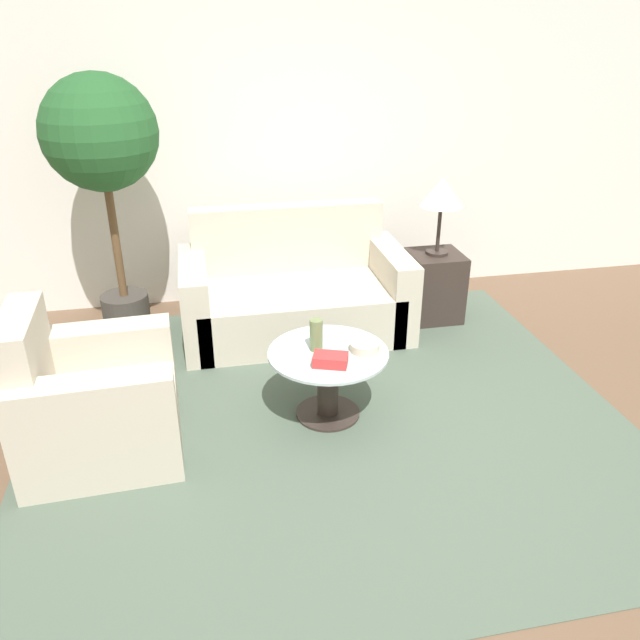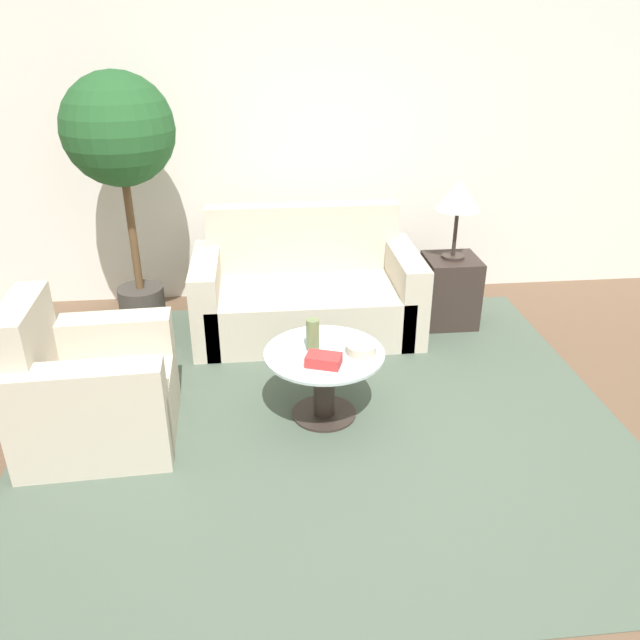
{
  "view_description": "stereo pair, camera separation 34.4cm",
  "coord_description": "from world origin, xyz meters",
  "px_view_note": "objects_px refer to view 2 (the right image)",
  "views": [
    {
      "loc": [
        -0.85,
        -2.57,
        2.28
      ],
      "look_at": [
        -0.14,
        0.92,
        0.55
      ],
      "focal_mm": 35.0,
      "sensor_mm": 36.0,
      "label": 1
    },
    {
      "loc": [
        -0.51,
        -2.62,
        2.28
      ],
      "look_at": [
        -0.14,
        0.92,
        0.55
      ],
      "focal_mm": 35.0,
      "sensor_mm": 36.0,
      "label": 2
    }
  ],
  "objects_px": {
    "armchair": "(87,395)",
    "book_stack": "(324,360)",
    "coffee_table": "(324,375)",
    "bowl": "(361,349)",
    "potted_plant": "(121,147)",
    "table_lamp": "(459,197)",
    "sofa_main": "(306,293)",
    "vase": "(313,335)"
  },
  "relations": [
    {
      "from": "table_lamp",
      "to": "sofa_main",
      "type": "bearing_deg",
      "value": 178.14
    },
    {
      "from": "table_lamp",
      "to": "vase",
      "type": "xyz_separation_m",
      "value": [
        -1.22,
        -1.19,
        -0.5
      ]
    },
    {
      "from": "coffee_table",
      "to": "table_lamp",
      "type": "relative_size",
      "value": 1.2
    },
    {
      "from": "potted_plant",
      "to": "book_stack",
      "type": "relative_size",
      "value": 8.53
    },
    {
      "from": "armchair",
      "to": "potted_plant",
      "type": "distance_m",
      "value": 1.85
    },
    {
      "from": "sofa_main",
      "to": "armchair",
      "type": "xyz_separation_m",
      "value": [
        -1.39,
        -1.36,
        0.01
      ]
    },
    {
      "from": "potted_plant",
      "to": "vase",
      "type": "distance_m",
      "value": 2.02
    },
    {
      "from": "armchair",
      "to": "book_stack",
      "type": "relative_size",
      "value": 3.92
    },
    {
      "from": "potted_plant",
      "to": "book_stack",
      "type": "distance_m",
      "value": 2.21
    },
    {
      "from": "table_lamp",
      "to": "vase",
      "type": "bearing_deg",
      "value": -135.8
    },
    {
      "from": "table_lamp",
      "to": "potted_plant",
      "type": "bearing_deg",
      "value": 177.08
    },
    {
      "from": "bowl",
      "to": "book_stack",
      "type": "height_order",
      "value": "book_stack"
    },
    {
      "from": "table_lamp",
      "to": "potted_plant",
      "type": "height_order",
      "value": "potted_plant"
    },
    {
      "from": "sofa_main",
      "to": "bowl",
      "type": "distance_m",
      "value": 1.33
    },
    {
      "from": "potted_plant",
      "to": "sofa_main",
      "type": "bearing_deg",
      "value": -3.86
    },
    {
      "from": "armchair",
      "to": "book_stack",
      "type": "bearing_deg",
      "value": -95.21
    },
    {
      "from": "armchair",
      "to": "table_lamp",
      "type": "xyz_separation_m",
      "value": [
        2.56,
        1.32,
        0.75
      ]
    },
    {
      "from": "table_lamp",
      "to": "potted_plant",
      "type": "xyz_separation_m",
      "value": [
        -2.47,
        0.13,
        0.4
      ]
    },
    {
      "from": "coffee_table",
      "to": "book_stack",
      "type": "xyz_separation_m",
      "value": [
        -0.02,
        -0.16,
        0.2
      ]
    },
    {
      "from": "sofa_main",
      "to": "book_stack",
      "type": "xyz_separation_m",
      "value": [
        -0.01,
        -1.43,
        0.19
      ]
    },
    {
      "from": "sofa_main",
      "to": "potted_plant",
      "type": "height_order",
      "value": "potted_plant"
    },
    {
      "from": "table_lamp",
      "to": "vase",
      "type": "relative_size",
      "value": 3.07
    },
    {
      "from": "coffee_table",
      "to": "book_stack",
      "type": "distance_m",
      "value": 0.25
    },
    {
      "from": "coffee_table",
      "to": "bowl",
      "type": "distance_m",
      "value": 0.29
    },
    {
      "from": "potted_plant",
      "to": "book_stack",
      "type": "height_order",
      "value": "potted_plant"
    },
    {
      "from": "coffee_table",
      "to": "armchair",
      "type": "bearing_deg",
      "value": -176.32
    },
    {
      "from": "table_lamp",
      "to": "bowl",
      "type": "relative_size",
      "value": 3.37
    },
    {
      "from": "vase",
      "to": "bowl",
      "type": "relative_size",
      "value": 1.1
    },
    {
      "from": "bowl",
      "to": "armchair",
      "type": "bearing_deg",
      "value": -177.84
    },
    {
      "from": "coffee_table",
      "to": "table_lamp",
      "type": "xyz_separation_m",
      "value": [
        1.16,
        1.23,
        0.76
      ]
    },
    {
      "from": "coffee_table",
      "to": "potted_plant",
      "type": "bearing_deg",
      "value": 133.99
    },
    {
      "from": "potted_plant",
      "to": "table_lamp",
      "type": "bearing_deg",
      "value": -2.92
    },
    {
      "from": "table_lamp",
      "to": "book_stack",
      "type": "distance_m",
      "value": 1.91
    },
    {
      "from": "sofa_main",
      "to": "bowl",
      "type": "bearing_deg",
      "value": -80.1
    },
    {
      "from": "sofa_main",
      "to": "book_stack",
      "type": "bearing_deg",
      "value": -90.56
    },
    {
      "from": "vase",
      "to": "bowl",
      "type": "xyz_separation_m",
      "value": [
        0.29,
        -0.07,
        -0.07
      ]
    },
    {
      "from": "potted_plant",
      "to": "bowl",
      "type": "bearing_deg",
      "value": -42.17
    },
    {
      "from": "coffee_table",
      "to": "table_lamp",
      "type": "bearing_deg",
      "value": 46.78
    },
    {
      "from": "sofa_main",
      "to": "bowl",
      "type": "relative_size",
      "value": 9.53
    },
    {
      "from": "coffee_table",
      "to": "bowl",
      "type": "height_order",
      "value": "bowl"
    },
    {
      "from": "vase",
      "to": "bowl",
      "type": "bearing_deg",
      "value": -14.08
    },
    {
      "from": "armchair",
      "to": "coffee_table",
      "type": "bearing_deg",
      "value": -88.82
    }
  ]
}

